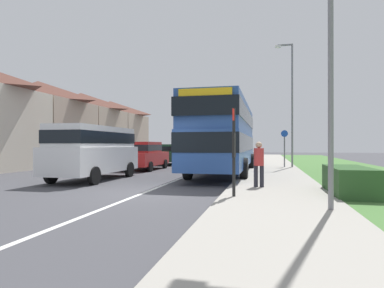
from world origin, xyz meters
The scene contains 15 objects.
ground_plane centered at (0.00, 0.00, 0.00)m, with size 120.00×120.00×0.00m, color #424247.
lane_marking_centre centered at (0.00, 8.00, 0.00)m, with size 0.14×60.00×0.01m, color silver.
pavement_near_side centered at (4.20, 6.00, 0.06)m, with size 3.20×68.00×0.12m, color #9E998E.
grass_verge_seaward centered at (8.50, 6.00, 0.04)m, with size 6.00×68.00×0.08m, color #477538.
roadside_hedge centered at (6.30, 0.61, 0.45)m, with size 1.10×2.71×0.90m, color #2D5128.
double_decker_bus centered at (1.69, 7.40, 2.14)m, with size 2.80×11.39×3.70m.
parked_van_white centered at (-3.61, 3.21, 1.40)m, with size 2.11×5.38×2.37m.
parked_car_red centered at (-3.61, 9.27, 0.95)m, with size 1.98×4.55×1.74m.
parked_car_dark_green centered at (-3.59, 14.87, 0.89)m, with size 2.00×4.22×1.60m.
pedestrian_at_stop centered at (3.63, 1.44, 0.98)m, with size 0.34×0.34×1.67m.
bus_stop_sign centered at (3.00, -0.78, 1.54)m, with size 0.09×0.52×2.60m.
cycle_route_sign centered at (5.01, 12.18, 1.43)m, with size 0.44×0.08×2.52m.
street_lamp_near centered at (5.21, -2.15, 4.72)m, with size 1.14×0.20×8.33m.
street_lamp_mid centered at (5.41, 12.27, 4.64)m, with size 1.14×0.20×8.17m.
house_terrace_far_side centered at (-13.68, 15.38, 3.29)m, with size 7.15×24.12×6.59m.
Camera 1 is at (3.91, -9.99, 1.56)m, focal length 30.62 mm.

